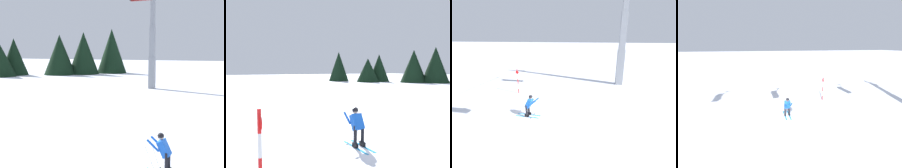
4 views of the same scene
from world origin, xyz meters
TOP-DOWN VIEW (x-y plane):
  - ground_plane at (0.00, 0.00)m, footprint 260.00×260.00m
  - skier_carving_main at (-0.85, -0.62)m, footprint 0.72×1.64m
  - trail_marker_pole at (-4.98, -3.35)m, footprint 0.07×0.28m
  - tree_line_ridge at (35.25, 29.16)m, footprint 24.92×27.72m

SIDE VIEW (x-z plane):
  - ground_plane at x=0.00m, z-range 0.00..0.00m
  - skier_carving_main at x=-0.85m, z-range 0.05..1.65m
  - trail_marker_pole at x=-4.98m, z-range 0.08..2.31m
  - tree_line_ridge at x=35.25m, z-range -0.63..8.28m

